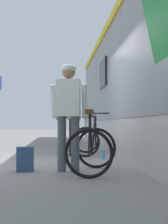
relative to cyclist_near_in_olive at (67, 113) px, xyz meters
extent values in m
plane|color=gray|center=(-0.24, -1.17, -1.05)|extent=(80.00, 80.00, 0.00)
cube|color=black|center=(1.07, 1.23, 1.20)|extent=(0.04, 1.10, 0.80)
cylinder|color=#232328|center=(-0.11, 0.02, -0.60)|extent=(0.14, 0.14, 0.90)
cylinder|color=#232328|center=(0.11, -0.03, -0.60)|extent=(0.14, 0.14, 0.90)
cube|color=olive|center=(0.00, 0.00, 0.15)|extent=(0.42, 0.31, 0.60)
cylinder|color=olive|center=(-0.25, 0.09, 0.10)|extent=(0.14, 0.27, 0.56)
cylinder|color=olive|center=(0.26, -0.02, 0.10)|extent=(0.14, 0.27, 0.56)
sphere|color=tan|center=(0.00, 0.00, 0.58)|extent=(0.22, 0.22, 0.22)
ellipsoid|color=white|center=(0.00, 0.00, 0.64)|extent=(0.30, 0.32, 0.14)
cylinder|color=#4C515B|center=(-0.18, -2.39, -0.60)|extent=(0.14, 0.14, 0.90)
cylinder|color=#4C515B|center=(0.04, -2.44, -0.60)|extent=(0.14, 0.14, 0.90)
cube|color=white|center=(-0.07, -2.42, 0.15)|extent=(0.42, 0.31, 0.60)
cylinder|color=white|center=(-0.32, -2.33, 0.10)|extent=(0.14, 0.27, 0.56)
cylinder|color=white|center=(0.19, -2.43, 0.10)|extent=(0.14, 0.27, 0.56)
sphere|color=#9E7051|center=(-0.07, -2.42, 0.58)|extent=(0.22, 0.22, 0.22)
ellipsoid|color=white|center=(-0.07, -2.42, 0.64)|extent=(0.30, 0.32, 0.14)
torus|color=black|center=(0.53, 0.73, -0.70)|extent=(0.71, 0.14, 0.71)
torus|color=black|center=(0.41, -0.28, -0.70)|extent=(0.71, 0.14, 0.71)
cylinder|color=silver|center=(0.49, 0.38, -0.45)|extent=(0.12, 0.64, 0.63)
cylinder|color=silver|center=(0.47, 0.26, -0.15)|extent=(0.14, 0.85, 0.04)
cylinder|color=silver|center=(0.44, -0.04, -0.45)|extent=(0.07, 0.28, 0.62)
cylinder|color=silver|center=(0.43, -0.10, -0.73)|extent=(0.07, 0.36, 0.08)
cylinder|color=silver|center=(0.41, -0.22, -0.42)|extent=(0.04, 0.15, 0.56)
cylinder|color=silver|center=(0.53, 0.71, -0.42)|extent=(0.04, 0.09, 0.55)
cylinder|color=black|center=(0.52, 0.68, -0.09)|extent=(0.48, 0.08, 0.02)
cube|color=#4C2D19|center=(0.42, -0.19, -0.10)|extent=(0.13, 0.25, 0.06)
torus|color=black|center=(0.43, -2.06, -0.70)|extent=(0.70, 0.21, 0.71)
torus|color=black|center=(0.19, -3.06, -0.70)|extent=(0.70, 0.21, 0.71)
cylinder|color=black|center=(0.34, -2.41, -0.45)|extent=(0.19, 0.64, 0.63)
cylinder|color=black|center=(0.32, -2.53, -0.15)|extent=(0.23, 0.84, 0.04)
cylinder|color=black|center=(0.25, -2.82, -0.45)|extent=(0.10, 0.28, 0.62)
cylinder|color=black|center=(0.23, -2.88, -0.73)|extent=(0.11, 0.36, 0.08)
cylinder|color=black|center=(0.20, -3.00, -0.42)|extent=(0.06, 0.15, 0.56)
cylinder|color=black|center=(0.42, -2.09, -0.42)|extent=(0.05, 0.09, 0.55)
cylinder|color=black|center=(0.41, -2.11, -0.09)|extent=(0.47, 0.13, 0.02)
cube|color=#4C2D19|center=(0.21, -2.97, -0.10)|extent=(0.15, 0.26, 0.06)
cube|color=navy|center=(-0.78, -2.31, -0.85)|extent=(0.29, 0.20, 0.40)
cylinder|color=#338CCC|center=(0.77, -0.69, -0.96)|extent=(0.06, 0.06, 0.20)
camera|label=1|loc=(-0.27, -7.27, -0.29)|focal=47.64mm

